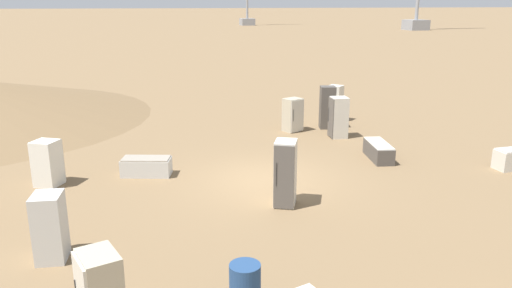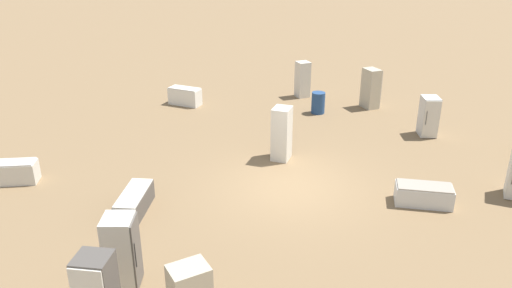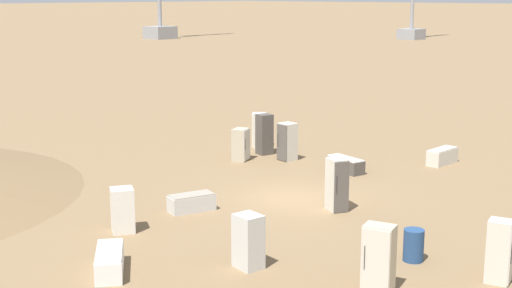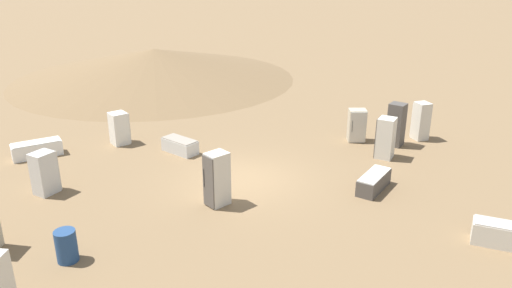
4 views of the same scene
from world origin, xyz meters
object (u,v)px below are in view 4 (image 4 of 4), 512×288
(discarded_fridge_6, at_px, (357,125))
(discarded_fridge_8, at_px, (396,125))
(discarded_fridge_9, at_px, (374,182))
(discarded_fridge_0, at_px, (119,128))
(discarded_fridge_1, at_px, (385,138))
(discarded_fridge_13, at_px, (504,235))
(discarded_fridge_2, at_px, (180,146))
(rusty_barrel, at_px, (66,246))
(discarded_fridge_3, at_px, (45,173))
(discarded_fridge_12, at_px, (37,149))
(discarded_fridge_5, at_px, (421,121))
(discarded_fridge_7, at_px, (217,179))

(discarded_fridge_6, relative_size, discarded_fridge_8, 0.77)
(discarded_fridge_8, bearing_deg, discarded_fridge_6, -161.20)
(discarded_fridge_9, bearing_deg, discarded_fridge_0, -170.44)
(discarded_fridge_1, xyz_separation_m, discarded_fridge_13, (4.24, -5.41, -0.50))
(discarded_fridge_1, relative_size, discarded_fridge_2, 0.99)
(rusty_barrel, bearing_deg, discarded_fridge_1, 57.88)
(discarded_fridge_3, bearing_deg, discarded_fridge_8, 49.10)
(discarded_fridge_6, xyz_separation_m, discarded_fridge_12, (-11.80, -6.90, -0.41))
(discarded_fridge_8, xyz_separation_m, discarded_fridge_9, (-0.06, -4.81, -0.65))
(discarded_fridge_9, height_order, rusty_barrel, rusty_barrel)
(discarded_fridge_6, xyz_separation_m, discarded_fridge_9, (1.62, -4.68, -0.43))
(rusty_barrel, bearing_deg, discarded_fridge_5, 59.94)
(discarded_fridge_0, distance_m, discarded_fridge_13, 15.48)
(discarded_fridge_1, distance_m, rusty_barrel, 12.79)
(discarded_fridge_0, relative_size, rusty_barrel, 1.54)
(discarded_fridge_13, bearing_deg, discarded_fridge_7, 95.84)
(discarded_fridge_3, distance_m, discarded_fridge_9, 11.55)
(discarded_fridge_9, bearing_deg, discarded_fridge_2, -171.88)
(discarded_fridge_7, bearing_deg, rusty_barrel, 88.38)
(discarded_fridge_3, height_order, rusty_barrel, discarded_fridge_3)
(discarded_fridge_1, distance_m, discarded_fridge_5, 3.07)
(discarded_fridge_6, distance_m, discarded_fridge_9, 4.97)
(discarded_fridge_8, distance_m, discarded_fridge_9, 4.85)
(discarded_fridge_2, distance_m, discarded_fridge_8, 9.36)
(discarded_fridge_1, distance_m, discarded_fridge_9, 3.23)
(discarded_fridge_5, xyz_separation_m, discarded_fridge_8, (-0.92, -1.22, 0.09))
(discarded_fridge_1, distance_m, discarded_fridge_12, 14.34)
(discarded_fridge_2, height_order, discarded_fridge_7, discarded_fridge_7)
(discarded_fridge_3, relative_size, discarded_fridge_8, 0.80)
(discarded_fridge_1, bearing_deg, discarded_fridge_2, 114.48)
(discarded_fridge_7, bearing_deg, discarded_fridge_6, -85.69)
(discarded_fridge_0, bearing_deg, discarded_fridge_12, -102.05)
(discarded_fridge_6, xyz_separation_m, discarded_fridge_8, (1.68, 0.14, 0.22))
(discarded_fridge_7, bearing_deg, discarded_fridge_8, -95.17)
(discarded_fridge_7, bearing_deg, discarded_fridge_12, 19.57)
(rusty_barrel, bearing_deg, discarded_fridge_8, 60.66)
(discarded_fridge_3, bearing_deg, discarded_fridge_12, 147.05)
(discarded_fridge_5, distance_m, discarded_fridge_8, 1.53)
(discarded_fridge_9, bearing_deg, discarded_fridge_12, -159.32)
(discarded_fridge_1, distance_m, discarded_fridge_3, 13.03)
(discarded_fridge_6, bearing_deg, discarded_fridge_9, 86.19)
(discarded_fridge_6, distance_m, discarded_fridge_7, 8.36)
(discarded_fridge_0, distance_m, discarded_fridge_7, 7.39)
(discarded_fridge_7, xyz_separation_m, rusty_barrel, (-2.31, -4.52, -0.46))
(discarded_fridge_1, height_order, discarded_fridge_3, discarded_fridge_1)
(discarded_fridge_3, height_order, discarded_fridge_8, discarded_fridge_8)
(discarded_fridge_1, height_order, discarded_fridge_6, discarded_fridge_1)
(discarded_fridge_0, xyz_separation_m, discarded_fridge_5, (12.14, 5.70, 0.14))
(discarded_fridge_3, distance_m, discarded_fridge_6, 12.92)
(discarded_fridge_2, xyz_separation_m, discarded_fridge_5, (9.18, 5.58, 0.56))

